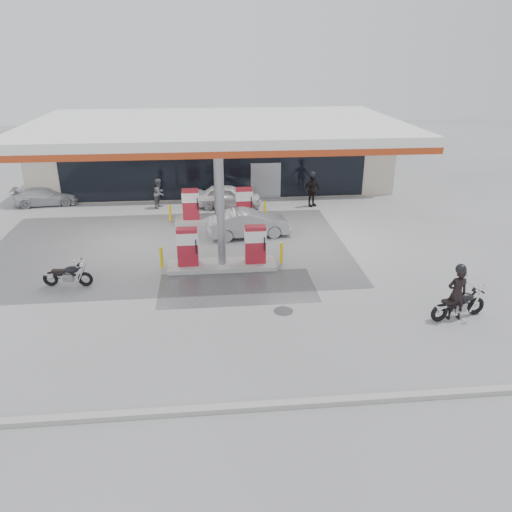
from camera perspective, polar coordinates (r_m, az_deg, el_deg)
The scene contains 16 objects.
ground at distance 19.24m, azimuth -3.66°, elevation -3.70°, with size 90.00×90.00×0.00m, color gray.
wet_patch at distance 19.26m, azimuth -2.17°, elevation -3.63°, with size 6.00×3.00×0.00m, color #4C4C4F.
drain_cover at distance 17.64m, azimuth 3.14°, elevation -6.29°, with size 0.70×0.70×0.01m, color #38383A.
kerb at distance 13.30m, azimuth -2.41°, elevation -16.95°, with size 28.00×0.25×0.15m, color gray.
store_building at distance 33.80m, azimuth -4.84°, elevation 11.56°, with size 22.00×8.22×4.00m.
canopy at distance 22.46m, azimuth -4.53°, elevation 14.30°, with size 16.00×10.02×5.51m.
pump_island_near at distance 20.77m, azimuth -3.93°, elevation 0.52°, with size 5.14×1.30×1.78m.
pump_island_far at distance 26.42m, azimuth -4.40°, elevation 5.45°, with size 5.14×1.30×1.78m.
main_motorcycle at distance 18.35m, azimuth 22.22°, elevation -5.19°, with size 2.12×0.84×1.10m.
biker_main at distance 18.02m, azimuth 21.96°, elevation -4.00°, with size 0.69×0.46×1.90m, color black.
parked_motorcycle at distance 20.52m, azimuth -20.66°, elevation -2.10°, with size 1.95×0.74×1.00m.
sedan_white at distance 28.77m, azimuth -3.22°, elevation 6.82°, with size 1.54×3.82×1.30m, color silver.
attendant at distance 29.19m, azimuth -11.00°, elevation 7.07°, with size 0.82×0.64×1.69m, color #515055.
hatchback_silver at distance 24.22m, azimuth -0.87°, elevation 3.75°, with size 1.39×3.98×1.31m, color #919498.
parked_car_left at distance 31.73m, azimuth -22.88°, elevation 6.34°, with size 1.47×3.62×1.05m, color #AEB0B7.
biker_walking at distance 29.07m, azimuth 6.42°, elevation 7.49°, with size 1.11×0.46×1.90m, color black.
Camera 1 is at (-0.48, -17.21, 8.59)m, focal length 35.00 mm.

